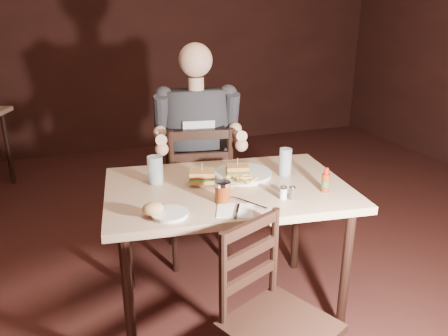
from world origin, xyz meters
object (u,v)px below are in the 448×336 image
object	(u,v)px
glass_left	(155,170)
glass_right	(285,162)
main_table	(227,199)
diner	(198,122)
chair_near	(280,327)
hot_sauce	(326,180)
chair_far	(198,192)
dinner_plate	(242,175)
side_plate	(170,215)
syrup_dispenser	(223,192)

from	to	relation	value
glass_left	glass_right	size ratio (longest dim) A/B	0.96
main_table	diner	bearing A→B (deg)	87.87
diner	glass_left	distance (m)	0.57
chair_near	hot_sauce	bearing A→B (deg)	20.50
chair_near	glass_right	xyz separation A→B (m)	(0.38, 0.73, 0.43)
chair_far	chair_near	xyz separation A→B (m)	(-0.06, -1.33, -0.06)
dinner_plate	glass_left	distance (m)	0.48
diner	glass_right	world-z (taller)	diner
chair_far	glass_left	distance (m)	0.70
dinner_plate	side_plate	xyz separation A→B (m)	(-0.49, -0.35, -0.00)
hot_sauce	side_plate	bearing A→B (deg)	-179.96
glass_right	side_plate	world-z (taller)	glass_right
chair_far	glass_right	distance (m)	0.77
dinner_plate	hot_sauce	world-z (taller)	hot_sauce
glass_right	chair_near	bearing A→B (deg)	-117.92
chair_near	glass_left	world-z (taller)	glass_left
dinner_plate	hot_sauce	bearing A→B (deg)	-48.91
glass_right	chair_far	bearing A→B (deg)	118.08
chair_far	glass_left	world-z (taller)	chair_far
chair_near	side_plate	xyz separation A→B (m)	(-0.34, 0.45, 0.36)
main_table	chair_far	bearing A→B (deg)	87.24
chair_far	diner	distance (m)	0.50
main_table	diner	distance (m)	0.65
glass_left	hot_sauce	size ratio (longest dim) A/B	1.16
chair_far	glass_right	xyz separation A→B (m)	(0.32, -0.60, 0.37)
chair_far	glass_left	size ratio (longest dim) A/B	6.53
hot_sauce	side_plate	xyz separation A→B (m)	(-0.80, -0.00, -0.06)
main_table	chair_far	size ratio (longest dim) A/B	1.39
glass_left	glass_right	xyz separation A→B (m)	(0.69, -0.13, 0.00)
chair_near	hot_sauce	xyz separation A→B (m)	(0.46, 0.45, 0.42)
chair_far	main_table	bearing A→B (deg)	97.48
dinner_plate	glass_left	world-z (taller)	glass_left
dinner_plate	glass_right	size ratio (longest dim) A/B	2.04
chair_far	dinner_plate	world-z (taller)	chair_far
diner	dinner_plate	distance (m)	0.53
chair_near	glass_right	distance (m)	0.93
glass_left	chair_far	bearing A→B (deg)	51.66
chair_near	diner	xyz separation A→B (m)	(0.05, 1.28, 0.56)
glass_left	glass_right	bearing A→B (deg)	-10.75
syrup_dispenser	side_plate	world-z (taller)	syrup_dispenser
diner	glass_left	world-z (taller)	diner
dinner_plate	syrup_dispenser	bearing A→B (deg)	-127.69
chair_far	glass_right	size ratio (longest dim) A/B	6.27
main_table	diner	size ratio (longest dim) A/B	1.41
glass_right	syrup_dispenser	xyz separation A→B (m)	(-0.45, -0.22, -0.03)
main_table	dinner_plate	bearing A→B (deg)	38.43
diner	dinner_plate	size ratio (longest dim) A/B	3.05
chair_near	diner	size ratio (longest dim) A/B	0.88
dinner_plate	glass_right	bearing A→B (deg)	-17.24
side_plate	dinner_plate	bearing A→B (deg)	35.20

